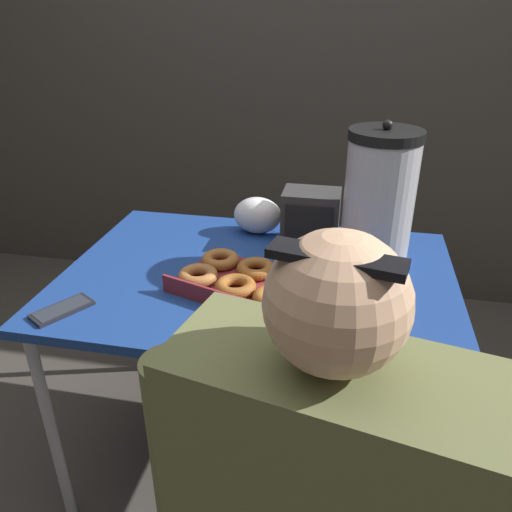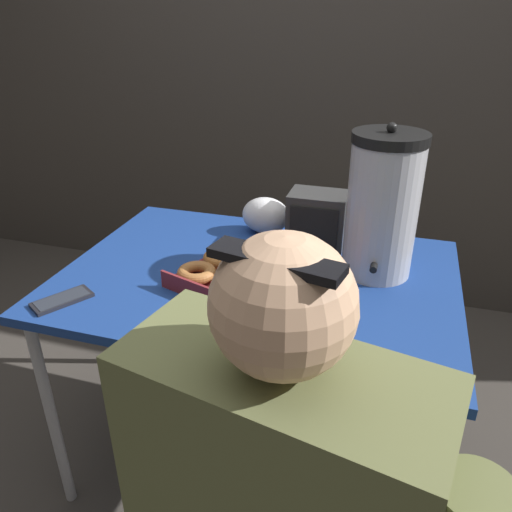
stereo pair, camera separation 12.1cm
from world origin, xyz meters
TOP-DOWN VIEW (x-y plane):
  - ground_plane at (0.00, 0.00)m, footprint 12.00×12.00m
  - back_wall at (0.00, 1.30)m, footprint 6.00×0.11m
  - folding_table at (0.00, 0.00)m, footprint 1.15×0.81m
  - donut_box at (-0.03, -0.09)m, footprint 0.44×0.37m
  - coffee_urn at (0.33, 0.12)m, footprint 0.21×0.23m
  - cell_phone at (-0.46, -0.30)m, footprint 0.14×0.17m
  - space_heater at (0.13, 0.25)m, footprint 0.18×0.14m
  - plastic_bag at (-0.06, 0.30)m, footprint 0.17×0.11m

SIDE VIEW (x-z plane):
  - ground_plane at x=0.00m, z-range 0.00..0.00m
  - folding_table at x=0.00m, z-range 0.31..1.04m
  - cell_phone at x=-0.46m, z-range 0.73..0.74m
  - donut_box at x=-0.03m, z-range 0.73..0.78m
  - plastic_bag at x=-0.06m, z-range 0.73..0.86m
  - space_heater at x=0.13m, z-range 0.73..0.91m
  - coffee_urn at x=0.33m, z-range 0.72..1.16m
  - back_wall at x=0.00m, z-range 0.01..2.43m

